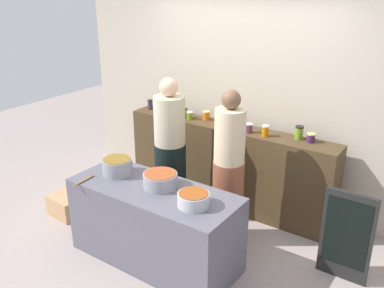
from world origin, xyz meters
The scene contains 23 objects.
ground centered at (0.00, 0.00, 0.00)m, with size 12.00×12.00×0.00m, color gray.
storefront_wall centered at (0.00, 1.45, 1.50)m, with size 4.80×0.12×3.00m, color #B2A593.
display_shelf centered at (0.00, 1.10, 0.52)m, with size 2.70×0.36×1.03m, color #43331D.
prep_table centered at (0.00, -0.30, 0.40)m, with size 1.70×0.70×0.80m, color #565361.
preserve_jar_0 centered at (-1.21, 1.11, 1.10)m, with size 0.07×0.07×0.13m.
preserve_jar_1 centered at (-1.04, 1.11, 1.08)m, with size 0.09×0.09×0.10m.
preserve_jar_2 centered at (-0.62, 1.07, 1.10)m, with size 0.08×0.08×0.12m.
preserve_jar_3 centered at (-0.52, 1.05, 1.08)m, with size 0.08×0.08×0.10m.
preserve_jar_4 centered at (-0.35, 1.17, 1.09)m, with size 0.09×0.09×0.11m.
preserve_jar_5 centered at (-0.12, 1.09, 1.09)m, with size 0.09×0.09×0.11m.
preserve_jar_6 centered at (0.02, 1.05, 1.09)m, with size 0.08×0.08×0.11m.
preserve_jar_7 centered at (0.31, 1.04, 1.09)m, with size 0.08×0.08×0.11m.
preserve_jar_8 centered at (0.51, 1.04, 1.10)m, with size 0.08×0.08×0.13m.
preserve_jar_9 centered at (0.85, 1.17, 1.11)m, with size 0.09×0.09×0.15m.
preserve_jar_10 centered at (0.99, 1.15, 1.08)m, with size 0.09×0.09×0.10m.
cooking_pot_left centered at (-0.51, -0.26, 0.89)m, with size 0.31×0.31×0.17m.
cooking_pot_center centered at (0.03, -0.23, 0.87)m, with size 0.33×0.33×0.15m.
cooking_pot_right centered at (0.50, -0.35, 0.86)m, with size 0.29×0.29×0.13m.
wooden_spoon centered at (-0.66, -0.58, 0.81)m, with size 0.02×0.02×0.27m, color #9E703D.
cook_with_tongs centered at (-0.41, 0.49, 0.76)m, with size 0.37×0.37×1.68m.
cook_in_cap centered at (0.41, 0.43, 0.77)m, with size 0.33×0.33×1.68m.
bread_crate centered at (-1.43, -0.24, 0.12)m, with size 0.41×0.31×0.25m, color tan.
chalkboard_sign centered at (1.64, 0.49, 0.46)m, with size 0.47×0.04×0.90m.
Camera 1 is at (2.36, -3.05, 2.68)m, focal length 39.54 mm.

